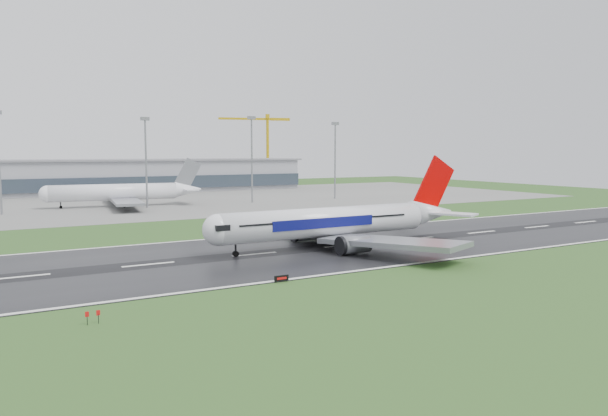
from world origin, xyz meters
TOP-DOWN VIEW (x-y plane):
  - ground at (0.00, 0.00)m, footprint 520.00×520.00m
  - runway at (0.00, 0.00)m, footprint 400.00×45.00m
  - apron at (0.00, 125.00)m, footprint 400.00×130.00m
  - terminal at (0.00, 185.00)m, footprint 240.00×36.00m
  - main_airliner at (39.76, -0.26)m, footprint 60.70×57.87m
  - parked_airliner at (16.97, 108.62)m, footprint 61.23×57.76m
  - tower_crane at (118.13, 200.00)m, footprint 40.80×12.44m
  - runway_sign at (14.33, -22.55)m, footprint 2.27×0.94m
  - floodmast_3 at (23.96, 100.00)m, footprint 0.64×0.64m
  - floodmast_4 at (63.83, 100.00)m, footprint 0.64×0.64m
  - floodmast_5 at (101.26, 100.00)m, footprint 0.64×0.64m

SIDE VIEW (x-z plane):
  - ground at x=0.00m, z-range 0.00..0.00m
  - apron at x=0.00m, z-range 0.00..0.08m
  - runway at x=0.00m, z-range 0.00..0.10m
  - runway_sign at x=14.33m, z-range 0.00..1.04m
  - terminal at x=0.00m, z-range 0.00..15.00m
  - parked_airliner at x=16.97m, z-range 0.08..16.56m
  - main_airliner at x=39.76m, z-range 0.10..17.82m
  - floodmast_3 at x=23.96m, z-range 0.00..30.14m
  - floodmast_5 at x=101.26m, z-range 0.00..30.38m
  - floodmast_4 at x=63.83m, z-range 0.00..31.62m
  - tower_crane at x=118.13m, z-range 0.00..41.25m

